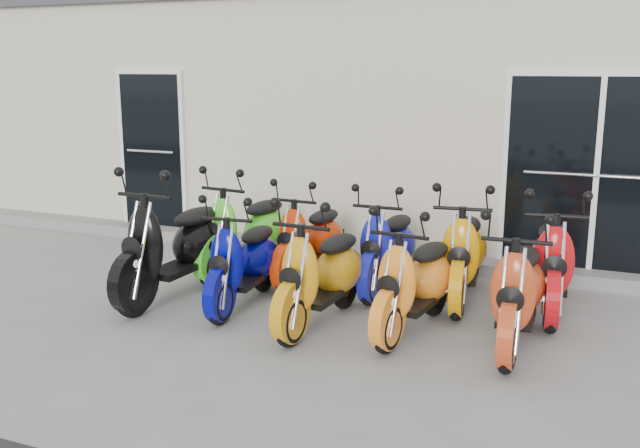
# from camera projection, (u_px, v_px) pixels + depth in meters

# --- Properties ---
(ground) EXTENTS (80.00, 80.00, 0.00)m
(ground) POSITION_uv_depth(u_px,v_px,m) (296.00, 310.00, 7.02)
(ground) COLOR gray
(ground) RESTS_ON ground
(building) EXTENTS (14.00, 6.00, 3.20)m
(building) POSITION_uv_depth(u_px,v_px,m) (432.00, 115.00, 11.35)
(building) COLOR beige
(building) RESTS_ON ground
(roof_cap) EXTENTS (14.20, 6.20, 0.16)m
(roof_cap) POSITION_uv_depth(u_px,v_px,m) (436.00, 5.00, 10.99)
(roof_cap) COLOR #3F3F42
(roof_cap) RESTS_ON building
(front_step) EXTENTS (14.00, 0.40, 0.15)m
(front_step) POSITION_uv_depth(u_px,v_px,m) (365.00, 254.00, 8.82)
(front_step) COLOR gray
(front_step) RESTS_ON ground
(door_left) EXTENTS (1.07, 0.08, 2.22)m
(door_left) POSITION_uv_depth(u_px,v_px,m) (152.00, 147.00, 9.92)
(door_left) COLOR black
(door_left) RESTS_ON front_step
(door_right) EXTENTS (2.02, 0.08, 2.22)m
(door_right) POSITION_uv_depth(u_px,v_px,m) (597.00, 169.00, 7.72)
(door_right) COLOR black
(door_right) RESTS_ON front_step
(scooter_front_black) EXTENTS (0.77, 1.95, 1.42)m
(scooter_front_black) POSITION_uv_depth(u_px,v_px,m) (174.00, 231.00, 7.26)
(scooter_front_black) COLOR black
(scooter_front_black) RESTS_ON ground
(scooter_front_blue) EXTENTS (0.72, 1.66, 1.19)m
(scooter_front_blue) POSITION_uv_depth(u_px,v_px,m) (244.00, 249.00, 7.02)
(scooter_front_blue) COLOR #040880
(scooter_front_blue) RESTS_ON ground
(scooter_front_orange_a) EXTENTS (0.72, 1.74, 1.26)m
(scooter_front_orange_a) POSITION_uv_depth(u_px,v_px,m) (321.00, 260.00, 6.49)
(scooter_front_orange_a) COLOR orange
(scooter_front_orange_a) RESTS_ON ground
(scooter_front_orange_b) EXTENTS (0.81, 1.71, 1.21)m
(scooter_front_orange_b) POSITION_uv_depth(u_px,v_px,m) (415.00, 268.00, 6.32)
(scooter_front_orange_b) COLOR orange
(scooter_front_orange_b) RESTS_ON ground
(scooter_front_red) EXTENTS (0.66, 1.72, 1.26)m
(scooter_front_red) POSITION_uv_depth(u_px,v_px,m) (519.00, 276.00, 5.99)
(scooter_front_red) COLOR #C8401A
(scooter_front_red) RESTS_ON ground
(scooter_back_green) EXTENTS (0.86, 1.83, 1.30)m
(scooter_back_green) POSITION_uv_depth(u_px,v_px,m) (246.00, 219.00, 8.11)
(scooter_back_green) COLOR #4BE428
(scooter_back_green) RESTS_ON ground
(scooter_back_red) EXTENTS (0.68, 1.65, 1.20)m
(scooter_back_red) POSITION_uv_depth(u_px,v_px,m) (310.00, 228.00, 7.89)
(scooter_back_red) COLOR red
(scooter_back_red) RESTS_ON ground
(scooter_back_blue) EXTENTS (0.60, 1.63, 1.20)m
(scooter_back_blue) POSITION_uv_depth(u_px,v_px,m) (388.00, 235.00, 7.54)
(scooter_back_blue) COLOR #12169F
(scooter_back_blue) RESTS_ON ground
(scooter_back_yellow) EXTENTS (0.83, 1.80, 1.28)m
(scooter_back_yellow) POSITION_uv_depth(u_px,v_px,m) (464.00, 240.00, 7.17)
(scooter_back_yellow) COLOR orange
(scooter_back_yellow) RESTS_ON ground
(scooter_back_extra) EXTENTS (0.83, 1.80, 1.28)m
(scooter_back_extra) POSITION_uv_depth(u_px,v_px,m) (553.00, 248.00, 6.85)
(scooter_back_extra) COLOR red
(scooter_back_extra) RESTS_ON ground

